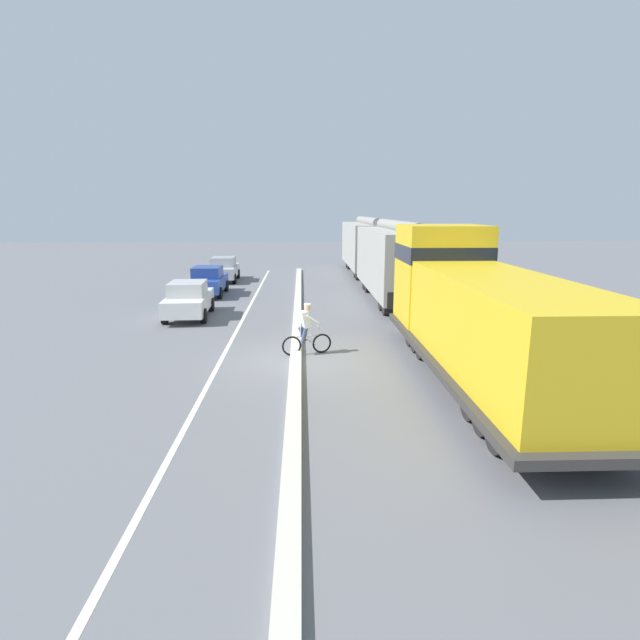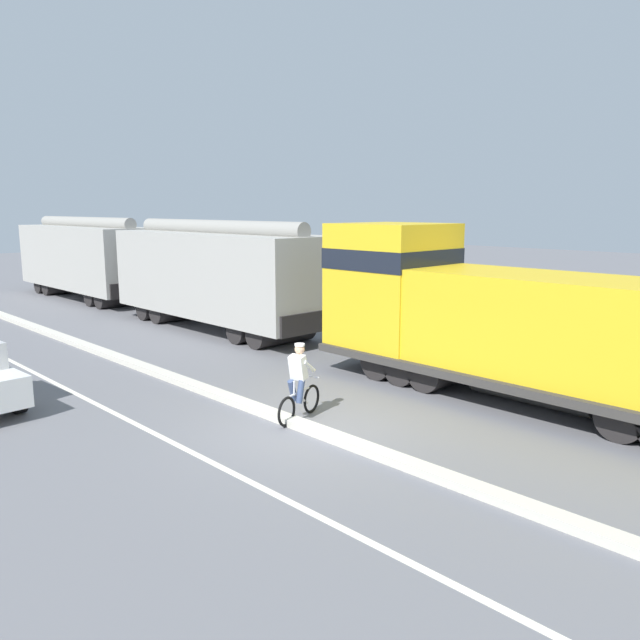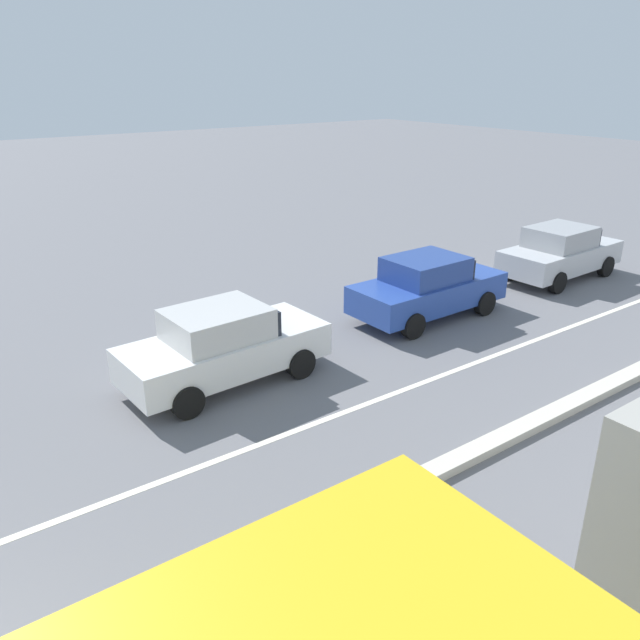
# 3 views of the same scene
# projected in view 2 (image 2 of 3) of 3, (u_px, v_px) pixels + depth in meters

# --- Properties ---
(ground_plane) EXTENTS (120.00, 120.00, 0.00)m
(ground_plane) POSITION_uv_depth(u_px,v_px,m) (305.00, 430.00, 13.15)
(ground_plane) COLOR slate
(median_curb) EXTENTS (0.36, 36.00, 0.16)m
(median_curb) POSITION_uv_depth(u_px,v_px,m) (160.00, 373.00, 17.38)
(median_curb) COLOR beige
(median_curb) RESTS_ON ground
(lane_stripe) EXTENTS (0.14, 36.00, 0.01)m
(lane_stripe) POSITION_uv_depth(u_px,v_px,m) (75.00, 393.00, 15.76)
(lane_stripe) COLOR silver
(lane_stripe) RESTS_ON ground
(locomotive) EXTENTS (3.10, 11.61, 4.20)m
(locomotive) POSITION_uv_depth(u_px,v_px,m) (505.00, 325.00, 15.20)
(locomotive) COLOR gold
(locomotive) RESTS_ON ground
(hopper_car_lead) EXTENTS (2.90, 10.60, 4.18)m
(hopper_car_lead) POSITION_uv_depth(u_px,v_px,m) (217.00, 276.00, 23.75)
(hopper_car_lead) COLOR #A3A199
(hopper_car_lead) RESTS_ON ground
(hopper_car_middle) EXTENTS (2.90, 10.60, 4.18)m
(hopper_car_middle) POSITION_uv_depth(u_px,v_px,m) (86.00, 258.00, 31.96)
(hopper_car_middle) COLOR #A3A099
(hopper_car_middle) RESTS_ON ground
(cyclist) EXTENTS (1.66, 0.63, 1.71)m
(cyclist) POSITION_uv_depth(u_px,v_px,m) (299.00, 384.00, 13.66)
(cyclist) COLOR black
(cyclist) RESTS_ON ground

